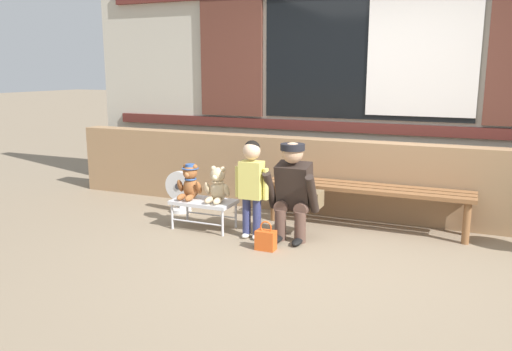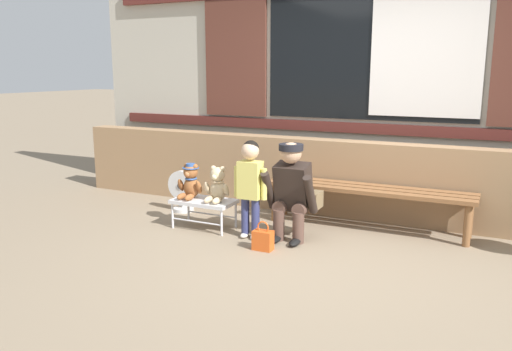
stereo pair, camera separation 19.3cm
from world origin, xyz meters
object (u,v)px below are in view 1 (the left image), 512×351
at_px(child_standing, 252,179).
at_px(small_display_bench, 204,203).
at_px(teddy_bear_with_hat, 190,182).
at_px(adult_crouching, 294,190).
at_px(wooden_bench_long, 367,192).
at_px(handbag_on_ground, 266,240).
at_px(floor_fan, 180,192).
at_px(teddy_bear_plain, 217,186).

bearing_deg(child_standing, small_display_bench, 171.43).
relative_size(small_display_bench, teddy_bear_with_hat, 1.76).
height_order(small_display_bench, adult_crouching, adult_crouching).
height_order(child_standing, adult_crouching, child_standing).
height_order(wooden_bench_long, small_display_bench, wooden_bench_long).
relative_size(small_display_bench, handbag_on_ground, 2.35).
bearing_deg(floor_fan, adult_crouching, -14.07).
bearing_deg(adult_crouching, teddy_bear_with_hat, -177.29).
height_order(small_display_bench, teddy_bear_with_hat, teddy_bear_with_hat).
distance_m(teddy_bear_plain, handbag_on_ground, 0.84).
bearing_deg(child_standing, teddy_bear_plain, 168.04).
xyz_separation_m(small_display_bench, child_standing, (0.58, -0.09, 0.33)).
bearing_deg(adult_crouching, child_standing, -159.67).
bearing_deg(adult_crouching, wooden_bench_long, 48.74).
relative_size(wooden_bench_long, teddy_bear_with_hat, 5.78).
distance_m(wooden_bench_long, small_display_bench, 1.68).
bearing_deg(adult_crouching, handbag_on_ground, -108.04).
bearing_deg(child_standing, adult_crouching, 20.33).
bearing_deg(child_standing, floor_fan, 155.27).
bearing_deg(adult_crouching, small_display_bench, -176.71).
xyz_separation_m(teddy_bear_with_hat, adult_crouching, (1.12, 0.05, 0.01)).
xyz_separation_m(adult_crouching, handbag_on_ground, (-0.13, -0.40, -0.38)).
height_order(adult_crouching, floor_fan, adult_crouching).
distance_m(wooden_bench_long, child_standing, 1.25).
height_order(wooden_bench_long, floor_fan, floor_fan).
height_order(child_standing, handbag_on_ground, child_standing).
height_order(teddy_bear_plain, handbag_on_ground, teddy_bear_plain).
relative_size(child_standing, floor_fan, 2.00).
relative_size(wooden_bench_long, teddy_bear_plain, 5.78).
bearing_deg(adult_crouching, floor_fan, 165.93).
xyz_separation_m(teddy_bear_plain, floor_fan, (-0.72, 0.43, -0.23)).
distance_m(wooden_bench_long, floor_fan, 2.10).
bearing_deg(handbag_on_ground, adult_crouching, 71.96).
height_order(small_display_bench, handbag_on_ground, small_display_bench).
bearing_deg(floor_fan, wooden_bench_long, 7.15).
distance_m(teddy_bear_with_hat, teddy_bear_plain, 0.32).
relative_size(wooden_bench_long, floor_fan, 4.37).
distance_m(small_display_bench, child_standing, 0.67).
relative_size(teddy_bear_plain, child_standing, 0.38).
height_order(teddy_bear_plain, floor_fan, teddy_bear_plain).
xyz_separation_m(teddy_bear_with_hat, teddy_bear_plain, (0.32, -0.00, -0.01)).
xyz_separation_m(small_display_bench, teddy_bear_plain, (0.16, 0.00, 0.20)).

